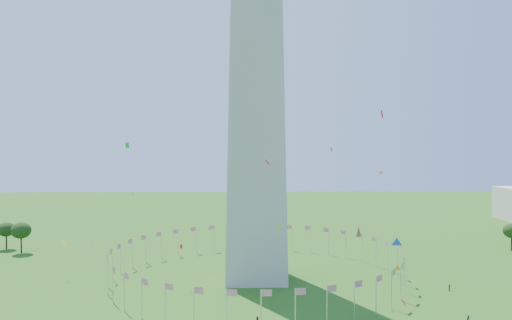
{
  "coord_description": "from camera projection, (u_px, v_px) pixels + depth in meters",
  "views": [
    {
      "loc": [
        -3.52,
        -88.5,
        38.36
      ],
      "look_at": [
        -0.38,
        35.0,
        34.05
      ],
      "focal_mm": 35.0,
      "sensor_mm": 36.0,
      "label": 1
    }
  ],
  "objects": [
    {
      "name": "kites_aloft",
      "position": [
        302.0,
        218.0,
        114.63
      ],
      "size": [
        126.24,
        59.56,
        40.38
      ],
      "color": "blue",
      "rests_on": "ground"
    },
    {
      "name": "flag_ring",
      "position": [
        256.0,
        263.0,
        139.65
      ],
      "size": [
        80.24,
        80.24,
        9.0
      ],
      "color": "silver",
      "rests_on": "ground"
    }
  ]
}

